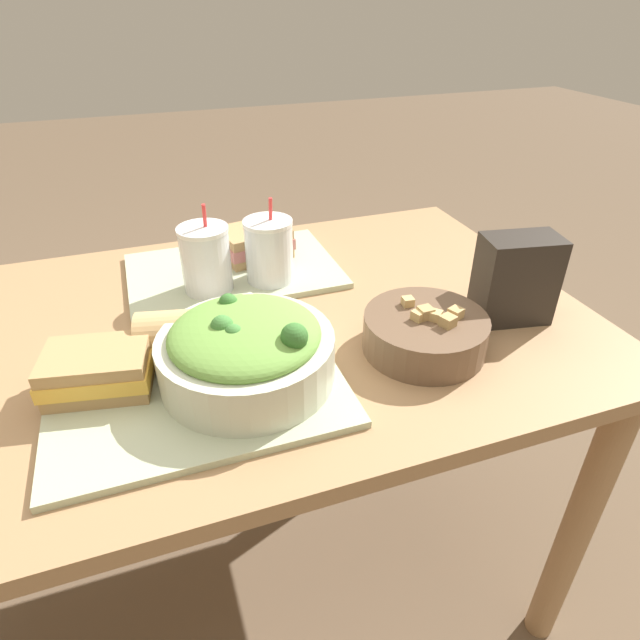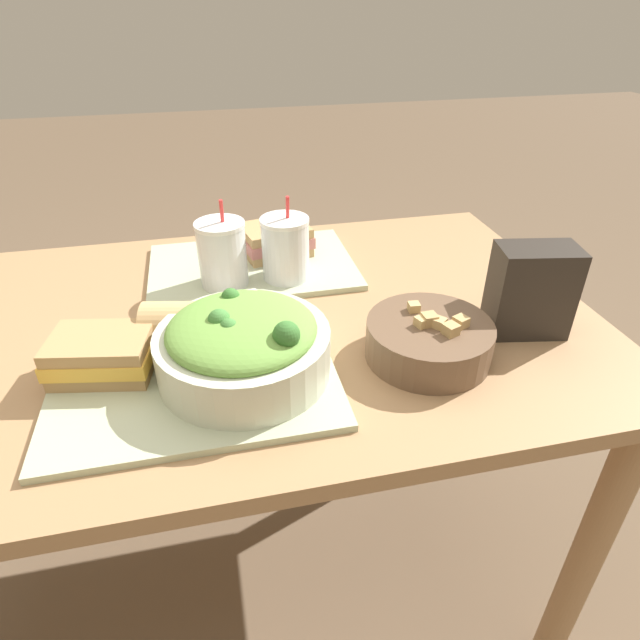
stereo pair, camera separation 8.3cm
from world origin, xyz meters
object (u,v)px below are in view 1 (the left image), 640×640
object	(u,v)px
salad_bowl	(246,349)
baguette_near	(172,335)
sandwich_near	(98,370)
napkin_folded	(198,327)
chip_bag	(515,279)
soup_bowl	(425,332)
drink_cup_dark	(206,261)
drink_cup_red	(269,252)
sandwich_far	(254,242)

from	to	relation	value
salad_bowl	baguette_near	size ratio (longest dim) A/B	2.28
salad_bowl	sandwich_near	xyz separation A→B (m)	(-0.21, 0.05, -0.02)
sandwich_near	napkin_folded	xyz separation A→B (m)	(0.16, 0.13, -0.04)
chip_bag	napkin_folded	xyz separation A→B (m)	(-0.55, 0.15, -0.08)
soup_bowl	chip_bag	size ratio (longest dim) A/B	1.29
drink_cup_dark	napkin_folded	world-z (taller)	drink_cup_dark
drink_cup_red	soup_bowl	bearing A→B (deg)	-59.21
salad_bowl	sandwich_far	bearing A→B (deg)	75.09
drink_cup_dark	napkin_folded	bearing A→B (deg)	-110.09
chip_bag	napkin_folded	bearing A→B (deg)	174.63
salad_bowl	napkin_folded	xyz separation A→B (m)	(-0.05, 0.18, -0.06)
napkin_folded	drink_cup_red	bearing A→B (deg)	34.81
napkin_folded	drink_cup_dark	bearing A→B (deg)	69.91
napkin_folded	salad_bowl	bearing A→B (deg)	-74.10
sandwich_far	salad_bowl	bearing A→B (deg)	-116.40
sandwich_far	chip_bag	xyz separation A→B (m)	(0.38, -0.39, 0.04)
sandwich_near	chip_bag	size ratio (longest dim) A/B	1.07
salad_bowl	chip_bag	xyz separation A→B (m)	(0.49, 0.03, 0.02)
napkin_folded	soup_bowl	bearing A→B (deg)	-28.60
drink_cup_dark	baguette_near	bearing A→B (deg)	-113.84
salad_bowl	drink_cup_red	bearing A→B (deg)	69.06
sandwich_near	drink_cup_red	xyz separation A→B (m)	(0.33, 0.25, 0.03)
baguette_near	chip_bag	distance (m)	0.60
sandwich_far	drink_cup_red	size ratio (longest dim) A/B	0.96
baguette_near	drink_cup_red	bearing A→B (deg)	-34.33
sandwich_near	sandwich_far	world-z (taller)	same
sandwich_near	baguette_near	bearing A→B (deg)	32.60
sandwich_near	drink_cup_dark	distance (m)	0.32
soup_bowl	napkin_folded	xyz separation A→B (m)	(-0.35, 0.19, -0.03)
drink_cup_dark	chip_bag	bearing A→B (deg)	-28.18
drink_cup_dark	napkin_folded	xyz separation A→B (m)	(-0.04, -0.12, -0.07)
sandwich_near	drink_cup_red	size ratio (longest dim) A/B	0.99
soup_bowl	sandwich_near	world-z (taller)	soup_bowl
soup_bowl	baguette_near	size ratio (longest dim) A/B	1.77
chip_bag	napkin_folded	size ratio (longest dim) A/B	0.83
drink_cup_dark	napkin_folded	size ratio (longest dim) A/B	0.91
salad_bowl	drink_cup_dark	world-z (taller)	drink_cup_dark
sandwich_near	drink_cup_red	distance (m)	0.41
sandwich_near	baguette_near	distance (m)	0.12
salad_bowl	soup_bowl	distance (m)	0.30
drink_cup_red	napkin_folded	world-z (taller)	drink_cup_red
sandwich_near	sandwich_far	size ratio (longest dim) A/B	1.04
soup_bowl	sandwich_near	size ratio (longest dim) A/B	1.20
drink_cup_red	napkin_folded	xyz separation A→B (m)	(-0.17, -0.12, -0.07)
sandwich_near	salad_bowl	bearing A→B (deg)	-2.80
soup_bowl	drink_cup_red	xyz separation A→B (m)	(-0.18, 0.31, 0.04)
salad_bowl	baguette_near	bearing A→B (deg)	136.28
sandwich_far	drink_cup_dark	world-z (taller)	drink_cup_dark
sandwich_far	drink_cup_dark	xyz separation A→B (m)	(-0.12, -0.12, 0.03)
drink_cup_red	chip_bag	distance (m)	0.47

